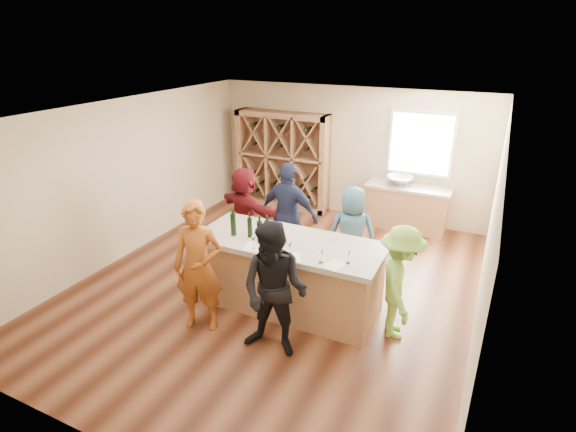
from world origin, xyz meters
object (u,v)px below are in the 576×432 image
at_px(wine_bottle_c, 250,228).
at_px(person_far_left, 245,211).
at_px(sink, 399,181).
at_px(person_far_mid, 289,215).
at_px(wine_bottle_d, 260,232).
at_px(wine_bottle_a, 233,225).
at_px(wine_rack, 283,161).
at_px(wine_bottle_e, 267,232).
at_px(person_far_right, 352,234).
at_px(tasting_counter_base, 289,276).
at_px(person_near_left, 198,267).
at_px(person_server, 400,283).
at_px(person_near_right, 274,291).

relative_size(wine_bottle_c, person_far_left, 0.18).
height_order(sink, person_far_mid, person_far_mid).
bearing_deg(wine_bottle_c, wine_bottle_d, -26.26).
xyz_separation_m(wine_bottle_a, wine_bottle_c, (0.25, 0.05, -0.02)).
relative_size(wine_rack, wine_bottle_e, 6.60).
distance_m(sink, person_far_right, 2.47).
relative_size(tasting_counter_base, wine_bottle_e, 7.80).
distance_m(wine_rack, person_near_left, 4.83).
xyz_separation_m(wine_bottle_c, person_server, (2.17, 0.13, -0.43)).
bearing_deg(person_far_mid, person_near_right, 115.76).
relative_size(wine_rack, person_near_left, 1.19).
relative_size(wine_bottle_d, person_near_left, 0.17).
height_order(wine_rack, person_far_left, wine_rack).
bearing_deg(sink, person_server, -77.13).
relative_size(wine_bottle_e, person_far_mid, 0.18).
bearing_deg(wine_bottle_e, wine_rack, 113.25).
relative_size(wine_bottle_c, wine_bottle_d, 0.90).
bearing_deg(wine_bottle_c, person_near_right, -46.39).
bearing_deg(tasting_counter_base, wine_rack, 117.34).
bearing_deg(wine_bottle_e, sink, 75.30).
distance_m(wine_bottle_d, person_far_left, 1.94).
relative_size(wine_bottle_a, person_far_left, 0.20).
bearing_deg(tasting_counter_base, person_far_mid, 115.50).
xyz_separation_m(wine_rack, wine_bottle_a, (1.12, -3.91, 0.14)).
bearing_deg(person_far_left, wine_bottle_d, 146.84).
bearing_deg(person_far_mid, sink, -113.78).
distance_m(wine_bottle_c, person_far_right, 1.80).
xyz_separation_m(sink, wine_bottle_e, (-1.01, -3.86, 0.23)).
xyz_separation_m(sink, tasting_counter_base, (-0.76, -3.67, -0.51)).
distance_m(person_near_right, person_far_left, 2.90).
xyz_separation_m(wine_bottle_e, person_far_left, (-1.24, 1.47, -0.43)).
bearing_deg(person_far_left, sink, -113.48).
bearing_deg(person_near_right, tasting_counter_base, 101.77).
xyz_separation_m(wine_bottle_e, person_near_right, (0.53, -0.83, -0.35)).
distance_m(wine_bottle_e, person_near_left, 1.05).
bearing_deg(tasting_counter_base, wine_bottle_a, -168.28).
relative_size(wine_rack, wine_bottle_c, 7.56).
relative_size(sink, person_near_right, 0.30).
relative_size(wine_bottle_e, person_far_right, 0.21).
bearing_deg(wine_bottle_a, person_far_right, 45.33).
height_order(wine_rack, wine_bottle_c, wine_rack).
bearing_deg(person_near_right, person_server, 33.86).
bearing_deg(person_far_left, person_server, 177.35).
bearing_deg(person_near_left, person_far_left, 86.77).
bearing_deg(wine_bottle_c, tasting_counter_base, 12.05).
bearing_deg(person_far_right, person_near_right, 64.29).
xyz_separation_m(wine_bottle_c, wine_bottle_d, (0.22, -0.11, 0.02)).
relative_size(wine_bottle_e, person_server, 0.21).
xyz_separation_m(wine_rack, tasting_counter_base, (1.94, -3.74, -0.60)).
bearing_deg(person_far_left, person_far_right, -162.03).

